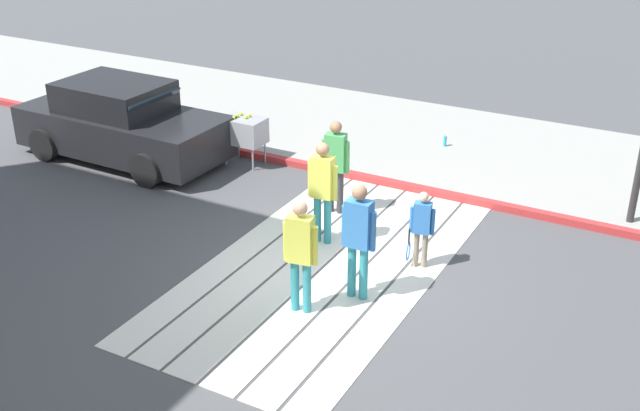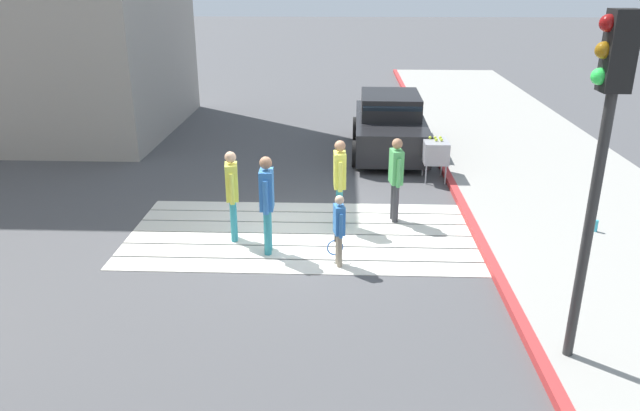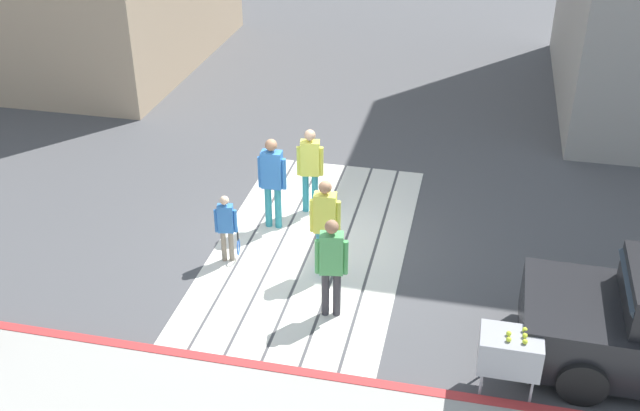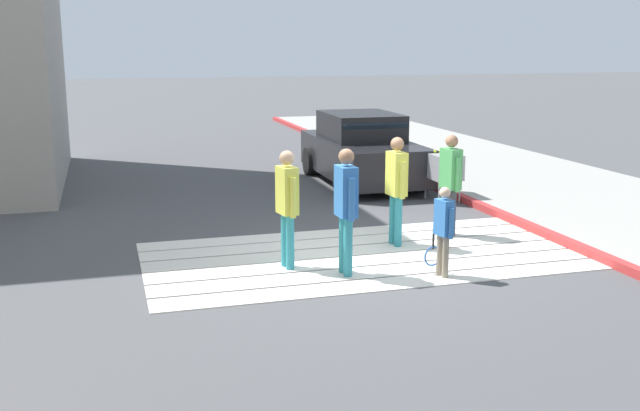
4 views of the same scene
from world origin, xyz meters
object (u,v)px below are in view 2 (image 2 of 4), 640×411
object	(u,v)px
pedestrian_adult_trailing	(340,178)
pedestrian_adult_lead	(267,198)
water_bottle	(596,226)
pedestrian_adult_side	(232,190)
pedestrian_teen_behind	(396,174)
pedestrian_child_with_racket	(339,227)
car_parked_near_curb	(390,126)
traffic_light_corner	(605,125)
tennis_ball_cart	(435,151)

from	to	relation	value
pedestrian_adult_trailing	pedestrian_adult_lead	bearing A→B (deg)	44.93
water_bottle	pedestrian_adult_side	size ratio (longest dim) A/B	0.13
pedestrian_adult_trailing	water_bottle	bearing A→B (deg)	176.01
pedestrian_teen_behind	pedestrian_child_with_racket	world-z (taller)	pedestrian_teen_behind
car_parked_near_curb	pedestrian_adult_trailing	world-z (taller)	pedestrian_adult_trailing
water_bottle	pedestrian_adult_trailing	bearing A→B (deg)	-3.99
pedestrian_adult_side	pedestrian_teen_behind	xyz separation A→B (m)	(-2.98, -1.03, -0.00)
car_parked_near_curb	traffic_light_corner	size ratio (longest dim) A/B	1.02
pedestrian_adult_lead	pedestrian_teen_behind	distance (m)	2.77
car_parked_near_curb	pedestrian_adult_trailing	xyz separation A→B (m)	(1.30, 5.26, 0.26)
traffic_light_corner	pedestrian_adult_lead	world-z (taller)	traffic_light_corner
car_parked_near_curb	tennis_ball_cart	xyz separation A→B (m)	(-0.90, 2.33, -0.04)
water_bottle	pedestrian_adult_lead	size ratio (longest dim) A/B	0.13
pedestrian_adult_trailing	pedestrian_teen_behind	xyz separation A→B (m)	(-1.08, -0.33, -0.02)
pedestrian_adult_trailing	car_parked_near_curb	bearing A→B (deg)	-103.87
pedestrian_teen_behind	pedestrian_adult_lead	bearing A→B (deg)	33.97
water_bottle	pedestrian_child_with_racket	world-z (taller)	pedestrian_child_with_racket
tennis_ball_cart	pedestrian_adult_trailing	bearing A→B (deg)	53.12
pedestrian_adult_side	car_parked_near_curb	bearing A→B (deg)	-118.27
traffic_light_corner	pedestrian_adult_lead	xyz separation A→B (m)	(4.10, -3.04, -2.02)
traffic_light_corner	pedestrian_teen_behind	size ratio (longest dim) A/B	2.54
pedestrian_adult_trailing	tennis_ball_cart	bearing A→B (deg)	-126.88
tennis_ball_cart	pedestrian_teen_behind	distance (m)	2.85
pedestrian_adult_lead	pedestrian_child_with_racket	bearing A→B (deg)	160.10
water_bottle	pedestrian_teen_behind	distance (m)	3.78
pedestrian_teen_behind	traffic_light_corner	bearing A→B (deg)	111.43
tennis_ball_cart	pedestrian_teen_behind	size ratio (longest dim) A/B	0.61
pedestrian_teen_behind	pedestrian_child_with_racket	bearing A→B (deg)	61.77
tennis_ball_cart	pedestrian_child_with_racket	xyz separation A→B (m)	(2.19, 4.59, -0.00)
pedestrian_adult_lead	water_bottle	bearing A→B (deg)	-171.50
pedestrian_adult_side	pedestrian_child_with_racket	distance (m)	2.16
traffic_light_corner	pedestrian_adult_side	world-z (taller)	traffic_light_corner
tennis_ball_cart	water_bottle	xyz separation A→B (m)	(-2.52, 3.26, -0.47)
traffic_light_corner	pedestrian_adult_trailing	distance (m)	5.53
traffic_light_corner	pedestrian_teen_behind	xyz separation A→B (m)	(1.80, -4.59, -2.07)
tennis_ball_cart	pedestrian_adult_trailing	size ratio (longest dim) A/B	0.60
car_parked_near_curb	pedestrian_adult_trailing	bearing A→B (deg)	76.13
tennis_ball_cart	pedestrian_adult_side	world-z (taller)	pedestrian_adult_side
tennis_ball_cart	pedestrian_adult_side	size ratio (longest dim) A/B	0.61
traffic_light_corner	tennis_ball_cart	world-z (taller)	traffic_light_corner
tennis_ball_cart	pedestrian_adult_side	xyz separation A→B (m)	(4.10, 3.63, 0.28)
traffic_light_corner	pedestrian_teen_behind	world-z (taller)	traffic_light_corner
pedestrian_adult_lead	pedestrian_adult_trailing	bearing A→B (deg)	-135.07
tennis_ball_cart	pedestrian_teen_behind	bearing A→B (deg)	66.64
water_bottle	pedestrian_adult_side	world-z (taller)	pedestrian_adult_side
pedestrian_child_with_racket	traffic_light_corner	bearing A→B (deg)	137.85
water_bottle	pedestrian_teen_behind	xyz separation A→B (m)	(3.65, -0.66, 0.74)
tennis_ball_cart	pedestrian_adult_lead	world-z (taller)	pedestrian_adult_lead
traffic_light_corner	pedestrian_adult_trailing	xyz separation A→B (m)	(2.88, -4.26, -2.04)
water_bottle	pedestrian_adult_side	bearing A→B (deg)	3.16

